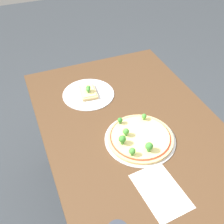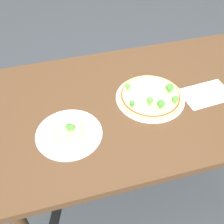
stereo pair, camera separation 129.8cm
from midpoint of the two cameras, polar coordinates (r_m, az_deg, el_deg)
name	(u,v)px [view 2 (the right image)]	position (r m, az deg, el deg)	size (l,w,h in m)	color
ground_plane	(133,180)	(1.85, -13.09, -23.93)	(8.00, 8.00, 0.00)	#33383D
dining_table	(140,112)	(1.26, -18.15, -13.19)	(1.39, 0.86, 0.76)	#4C331E
pizza_tray_whole	(151,97)	(1.16, -17.28, -10.55)	(0.33, 0.33, 0.07)	silver
pizza_tray_slice	(69,133)	(1.24, -36.95, -17.64)	(0.29, 0.29, 0.06)	silver
paper_menu	(206,94)	(1.14, -3.20, -10.03)	(0.24, 0.16, 0.00)	white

